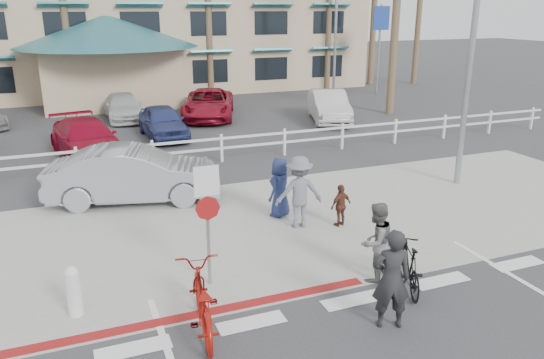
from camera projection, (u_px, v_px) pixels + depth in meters
name	position (u px, v px, depth m)	size (l,w,h in m)	color
ground	(370.00, 318.00, 9.32)	(140.00, 140.00, 0.00)	#333335
sidewalk_plaza	(275.00, 225.00, 13.30)	(22.00, 7.00, 0.01)	gray
cross_street	(228.00, 179.00, 16.84)	(40.00, 5.00, 0.01)	#333335
parking_lot	(169.00, 122.00, 25.24)	(50.00, 16.00, 0.01)	#333335
curb_red	(187.00, 317.00, 9.33)	(7.00, 0.25, 0.02)	maroon
rail_fence	(224.00, 148.00, 18.63)	(29.40, 0.16, 1.00)	silver
building	(156.00, 1.00, 35.69)	(28.00, 16.00, 11.30)	tan
sign_post	(207.00, 216.00, 10.01)	(0.50, 0.10, 2.90)	gray
bollard_0	(74.00, 291.00, 9.26)	(0.26, 0.26, 0.95)	silver
streetlight_0	(473.00, 33.00, 15.08)	(0.60, 2.00, 9.00)	gray
streetlight_1	(336.00, 15.00, 33.28)	(0.60, 2.00, 9.50)	gray
info_sign	(379.00, 48.00, 32.82)	(1.20, 0.16, 5.60)	navy
bike_red	(202.00, 301.00, 8.80)	(0.74, 2.11, 1.11)	maroon
rider_red	(391.00, 279.00, 8.81)	(0.65, 0.43, 1.78)	black
bike_black	(409.00, 266.00, 10.14)	(0.45, 1.59, 0.96)	black
rider_black	(376.00, 242.00, 10.40)	(0.79, 0.62, 1.63)	#5F5F5F
pedestrian_a	(299.00, 192.00, 12.94)	(1.17, 0.67, 1.81)	slate
pedestrian_child	(341.00, 205.00, 13.09)	(0.64, 0.27, 1.09)	#572D20
pedestrian_b	(280.00, 187.00, 13.64)	(0.77, 0.50, 1.57)	navy
car_white_sedan	(134.00, 175.00, 14.72)	(1.65, 4.73, 1.56)	gray
lot_car_1	(87.00, 139.00, 19.09)	(1.91, 4.69, 1.36)	maroon
lot_car_2	(163.00, 122.00, 22.05)	(1.59, 3.95, 1.35)	navy
lot_car_3	(329.00, 106.00, 25.22)	(1.56, 4.46, 1.47)	beige
lot_car_5	(208.00, 104.00, 25.95)	(2.34, 5.07, 1.41)	maroon
lot_car_6	(124.00, 107.00, 25.72)	(1.70, 4.19, 1.22)	silver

